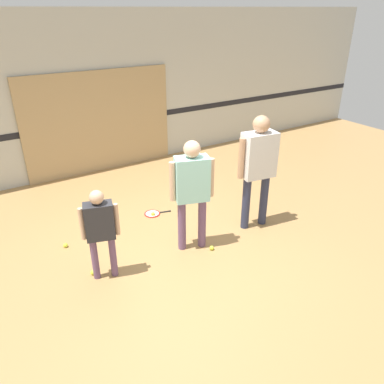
{
  "coord_description": "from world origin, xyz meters",
  "views": [
    {
      "loc": [
        -2.27,
        -3.97,
        3.19
      ],
      "look_at": [
        0.2,
        -0.07,
        0.9
      ],
      "focal_mm": 35.0,
      "sensor_mm": 36.0,
      "label": 1
    }
  ],
  "objects_px": {
    "tennis_ball_near_instructor": "(212,248)",
    "person_student_right": "(258,161)",
    "person_student_left": "(100,226)",
    "tennis_ball_stray_right": "(93,273)",
    "tennis_ball_stray_left": "(65,245)",
    "racket_spare_on_floor": "(153,213)",
    "person_instructor": "(192,185)",
    "tennis_ball_by_spare_racket": "(153,214)"
  },
  "relations": [
    {
      "from": "tennis_ball_near_instructor",
      "to": "person_instructor",
      "type": "bearing_deg",
      "value": 131.14
    },
    {
      "from": "person_instructor",
      "to": "racket_spare_on_floor",
      "type": "relative_size",
      "value": 3.39
    },
    {
      "from": "tennis_ball_stray_left",
      "to": "tennis_ball_stray_right",
      "type": "xyz_separation_m",
      "value": [
        0.13,
        -0.83,
        0.0
      ]
    },
    {
      "from": "person_student_right",
      "to": "tennis_ball_near_instructor",
      "type": "bearing_deg",
      "value": 21.05
    },
    {
      "from": "tennis_ball_near_instructor",
      "to": "person_student_right",
      "type": "bearing_deg",
      "value": 12.44
    },
    {
      "from": "person_student_right",
      "to": "tennis_ball_by_spare_racket",
      "type": "xyz_separation_m",
      "value": [
        -1.25,
        1.14,
        -1.09
      ]
    },
    {
      "from": "tennis_ball_by_spare_racket",
      "to": "tennis_ball_stray_right",
      "type": "distance_m",
      "value": 1.69
    },
    {
      "from": "tennis_ball_near_instructor",
      "to": "tennis_ball_stray_left",
      "type": "bearing_deg",
      "value": 145.85
    },
    {
      "from": "person_instructor",
      "to": "tennis_ball_near_instructor",
      "type": "relative_size",
      "value": 24.87
    },
    {
      "from": "tennis_ball_by_spare_racket",
      "to": "tennis_ball_stray_right",
      "type": "xyz_separation_m",
      "value": [
        -1.39,
        -0.97,
        0.0
      ]
    },
    {
      "from": "person_student_left",
      "to": "tennis_ball_near_instructor",
      "type": "bearing_deg",
      "value": 7.21
    },
    {
      "from": "person_student_right",
      "to": "tennis_ball_stray_left",
      "type": "bearing_deg",
      "value": -11.24
    },
    {
      "from": "racket_spare_on_floor",
      "to": "person_instructor",
      "type": "bearing_deg",
      "value": -72.61
    },
    {
      "from": "person_student_right",
      "to": "person_student_left",
      "type": "bearing_deg",
      "value": 7.59
    },
    {
      "from": "person_instructor",
      "to": "tennis_ball_stray_right",
      "type": "relative_size",
      "value": 24.87
    },
    {
      "from": "racket_spare_on_floor",
      "to": "tennis_ball_stray_left",
      "type": "bearing_deg",
      "value": -157.56
    },
    {
      "from": "racket_spare_on_floor",
      "to": "tennis_ball_by_spare_racket",
      "type": "xyz_separation_m",
      "value": [
        -0.03,
        -0.05,
        0.02
      ]
    },
    {
      "from": "person_instructor",
      "to": "tennis_ball_stray_left",
      "type": "bearing_deg",
      "value": 166.73
    },
    {
      "from": "person_instructor",
      "to": "tennis_ball_by_spare_racket",
      "type": "height_order",
      "value": "person_instructor"
    },
    {
      "from": "tennis_ball_stray_left",
      "to": "tennis_ball_stray_right",
      "type": "distance_m",
      "value": 0.84
    },
    {
      "from": "person_student_left",
      "to": "tennis_ball_stray_left",
      "type": "bearing_deg",
      "value": 122.74
    },
    {
      "from": "tennis_ball_stray_left",
      "to": "tennis_ball_near_instructor",
      "type": "bearing_deg",
      "value": -34.15
    },
    {
      "from": "person_student_left",
      "to": "tennis_ball_stray_right",
      "type": "xyz_separation_m",
      "value": [
        -0.14,
        0.12,
        -0.74
      ]
    },
    {
      "from": "person_student_left",
      "to": "tennis_ball_stray_left",
      "type": "xyz_separation_m",
      "value": [
        -0.27,
        0.95,
        -0.74
      ]
    },
    {
      "from": "person_instructor",
      "to": "person_student_right",
      "type": "relative_size",
      "value": 0.91
    },
    {
      "from": "racket_spare_on_floor",
      "to": "person_student_right",
      "type": "bearing_deg",
      "value": -29.05
    },
    {
      "from": "person_instructor",
      "to": "tennis_ball_stray_right",
      "type": "distance_m",
      "value": 1.76
    },
    {
      "from": "tennis_ball_stray_left",
      "to": "tennis_ball_stray_right",
      "type": "bearing_deg",
      "value": -80.98
    },
    {
      "from": "person_student_right",
      "to": "tennis_ball_by_spare_racket",
      "type": "relative_size",
      "value": 27.43
    },
    {
      "from": "person_instructor",
      "to": "racket_spare_on_floor",
      "type": "bearing_deg",
      "value": 110.57
    },
    {
      "from": "person_student_left",
      "to": "racket_spare_on_floor",
      "type": "distance_m",
      "value": 1.88
    },
    {
      "from": "racket_spare_on_floor",
      "to": "tennis_ball_stray_right",
      "type": "relative_size",
      "value": 7.34
    },
    {
      "from": "person_student_left",
      "to": "racket_spare_on_floor",
      "type": "height_order",
      "value": "person_student_left"
    },
    {
      "from": "tennis_ball_stray_left",
      "to": "person_instructor",
      "type": "bearing_deg",
      "value": -31.81
    },
    {
      "from": "person_student_left",
      "to": "racket_spare_on_floor",
      "type": "relative_size",
      "value": 2.59
    },
    {
      "from": "tennis_ball_by_spare_racket",
      "to": "racket_spare_on_floor",
      "type": "bearing_deg",
      "value": 58.74
    },
    {
      "from": "tennis_ball_by_spare_racket",
      "to": "person_instructor",
      "type": "bearing_deg",
      "value": -86.32
    },
    {
      "from": "tennis_ball_near_instructor",
      "to": "tennis_ball_by_spare_racket",
      "type": "relative_size",
      "value": 1.0
    },
    {
      "from": "racket_spare_on_floor",
      "to": "tennis_ball_by_spare_racket",
      "type": "relative_size",
      "value": 7.34
    },
    {
      "from": "person_student_right",
      "to": "racket_spare_on_floor",
      "type": "xyz_separation_m",
      "value": [
        -1.21,
        1.19,
        -1.11
      ]
    },
    {
      "from": "person_instructor",
      "to": "person_student_right",
      "type": "bearing_deg",
      "value": 17.99
    },
    {
      "from": "person_student_right",
      "to": "tennis_ball_stray_left",
      "type": "xyz_separation_m",
      "value": [
        -2.76,
        1.0,
        -1.09
      ]
    }
  ]
}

